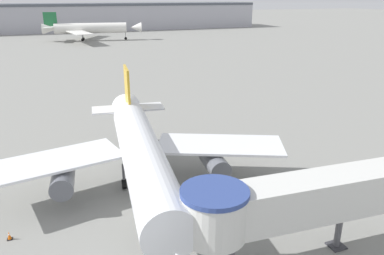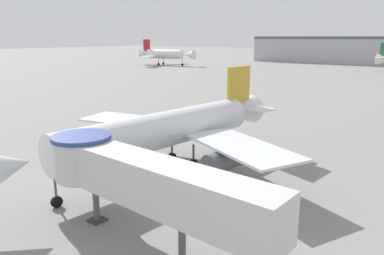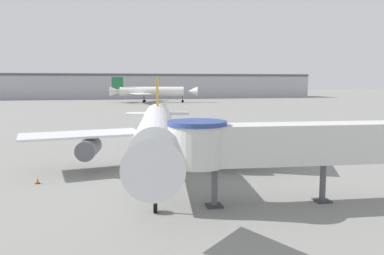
{
  "view_description": "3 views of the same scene",
  "coord_description": "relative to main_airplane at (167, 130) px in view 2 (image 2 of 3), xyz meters",
  "views": [
    {
      "loc": [
        -6.03,
        -26.53,
        16.69
      ],
      "look_at": [
        5.57,
        3.02,
        5.46
      ],
      "focal_mm": 35.0,
      "sensor_mm": 36.0,
      "label": 1
    },
    {
      "loc": [
        23.24,
        -24.68,
        12.66
      ],
      "look_at": [
        4.63,
        0.43,
        5.11
      ],
      "focal_mm": 35.0,
      "sensor_mm": 36.0,
      "label": 2
    },
    {
      "loc": [
        -3.19,
        -33.87,
        8.7
      ],
      "look_at": [
        4.35,
        3.12,
        4.1
      ],
      "focal_mm": 35.0,
      "sensor_mm": 36.0,
      "label": 3
    }
  ],
  "objects": [
    {
      "name": "background_jet_red_tail",
      "position": [
        -92.76,
        107.39,
        1.12
      ],
      "size": [
        29.94,
        31.33,
        11.71
      ],
      "rotation": [
        0.0,
        0.0,
        1.66
      ],
      "color": "white",
      "rests_on": "ground_plane"
    },
    {
      "name": "main_airplane",
      "position": [
        0.0,
        0.0,
        0.0
      ],
      "size": [
        27.37,
        31.38,
        9.42
      ],
      "rotation": [
        0.0,
        0.0,
        -0.12
      ],
      "color": "silver",
      "rests_on": "ground_plane"
    },
    {
      "name": "jet_bridge",
      "position": [
        7.02,
        -11.34,
        0.4
      ],
      "size": [
        17.58,
        4.3,
        6.07
      ],
      "rotation": [
        0.0,
        0.0,
        -0.06
      ],
      "color": "silver",
      "rests_on": "ground_plane"
    },
    {
      "name": "traffic_cone_port_wing",
      "position": [
        -10.59,
        -2.27,
        -3.69
      ],
      "size": [
        0.38,
        0.38,
        0.64
      ],
      "color": "black",
      "rests_on": "ground_plane"
    },
    {
      "name": "ground_plane",
      "position": [
        -0.6,
        -1.84,
        -4.0
      ],
      "size": [
        800.0,
        800.0,
        0.0
      ],
      "primitive_type": "plane",
      "color": "gray"
    }
  ]
}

